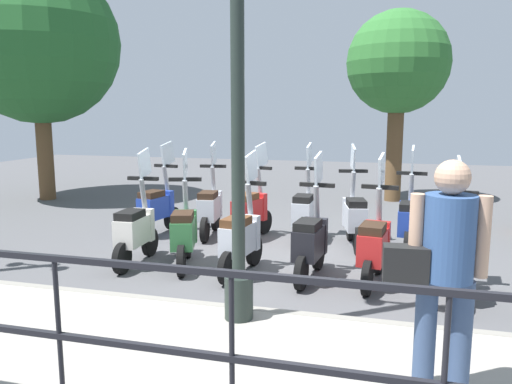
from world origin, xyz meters
The scene contains 19 objects.
ground_plane centered at (0.00, 0.00, 0.00)m, with size 28.00×28.00×0.00m, color #4C4C4F.
promenade_walkway centered at (-3.15, 0.00, 0.07)m, with size 2.20×20.00×0.15m.
fence_railing centered at (-4.20, 0.00, 0.89)m, with size 0.04×16.03×1.07m.
lamp_post_near centered at (-2.40, -0.03, 2.00)m, with size 0.26×0.90×4.18m.
pedestrian_with_bag centered at (-3.31, -1.67, 1.08)m, with size 0.34×0.65×1.59m.
tree_large centered at (3.32, 6.39, 3.54)m, with size 3.62×3.62×5.37m.
tree_distant centered at (5.20, -1.43, 3.07)m, with size 2.27×2.27×4.25m.
scooter_near_0 centered at (-0.92, -2.06, 0.48)m, with size 1.23×0.44×1.54m.
scooter_near_1 centered at (-0.71, -1.18, 0.48)m, with size 1.23×0.45×1.54m.
scooter_near_2 centered at (-0.72, -0.43, 0.48)m, with size 1.23×0.44×1.54m.
scooter_near_3 centered at (-0.77, 0.44, 0.48)m, with size 1.23×0.45×1.54m.
scooter_near_4 centered at (-0.65, 1.25, 0.48)m, with size 1.20×0.54×1.54m.
scooter_near_5 centered at (-0.73, 1.91, 0.48)m, with size 1.23×0.44×1.54m.
scooter_far_0 centered at (0.82, -1.63, 0.48)m, with size 1.23×0.44×1.54m.
scooter_far_1 centered at (0.89, -0.85, 0.48)m, with size 1.22×0.49×1.54m.
scooter_far_2 centered at (1.06, -0.06, 0.48)m, with size 1.23×0.44×1.54m.
scooter_far_3 centered at (0.97, 0.79, 0.48)m, with size 1.20×0.54×1.54m.
scooter_far_4 centered at (0.99, 1.49, 0.48)m, with size 1.23×0.45×1.54m.
scooter_far_5 centered at (0.83, 2.36, 0.48)m, with size 1.23×0.47×1.54m.
Camera 1 is at (-6.57, -1.30, 2.03)m, focal length 35.00 mm.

